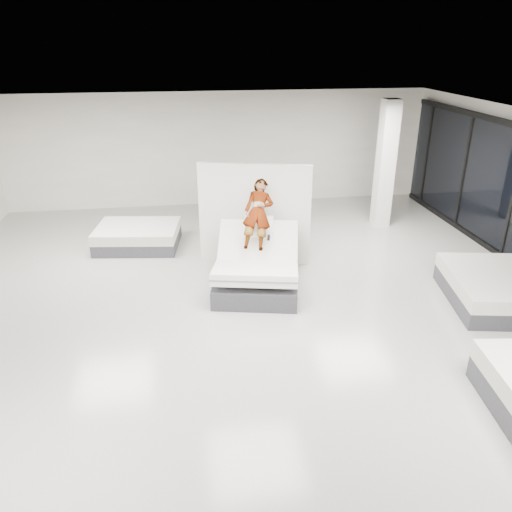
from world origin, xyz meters
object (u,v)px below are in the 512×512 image
(flat_bed_left_far, at_px, (138,236))
(remote, at_px, (269,238))
(person, at_px, (258,223))
(divider_panel, at_px, (254,214))
(flat_bed_right_far, at_px, (493,289))
(column, at_px, (385,165))
(hero_bed, at_px, (257,269))

(flat_bed_left_far, bearing_deg, remote, -44.04)
(person, height_order, flat_bed_left_far, person)
(person, relative_size, divider_panel, 0.63)
(remote, bearing_deg, flat_bed_left_far, 148.39)
(divider_panel, xyz_separation_m, flat_bed_left_far, (-2.59, 1.23, -0.83))
(divider_panel, xyz_separation_m, flat_bed_right_far, (4.09, -2.55, -0.81))
(divider_panel, distance_m, flat_bed_right_far, 4.88)
(column, bearing_deg, flat_bed_left_far, -174.63)
(divider_panel, relative_size, column, 0.75)
(divider_panel, height_order, flat_bed_left_far, divider_panel)
(hero_bed, bearing_deg, flat_bed_right_far, -16.91)
(person, relative_size, column, 0.47)
(flat_bed_left_far, xyz_separation_m, column, (6.21, 0.58, 1.34))
(remote, distance_m, flat_bed_left_far, 3.79)
(divider_panel, bearing_deg, flat_bed_right_far, -15.60)
(person, height_order, column, column)
(remote, relative_size, divider_panel, 0.06)
(hero_bed, height_order, column, column)
(hero_bed, xyz_separation_m, column, (3.76, 3.08, 1.21))
(divider_panel, relative_size, flat_bed_left_far, 1.18)
(hero_bed, relative_size, flat_bed_right_far, 1.03)
(flat_bed_right_far, bearing_deg, flat_bed_left_far, 150.47)
(remote, height_order, flat_bed_left_far, remote)
(person, bearing_deg, flat_bed_right_far, -8.60)
(hero_bed, distance_m, person, 0.90)
(divider_panel, height_order, flat_bed_right_far, divider_panel)
(flat_bed_right_far, bearing_deg, person, 158.97)
(person, xyz_separation_m, remote, (0.14, -0.39, -0.16))
(remote, bearing_deg, flat_bed_right_far, -4.31)
(flat_bed_left_far, bearing_deg, person, -40.90)
(remote, relative_size, column, 0.04)
(person, height_order, divider_panel, divider_panel)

